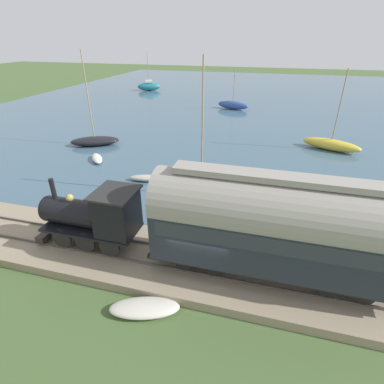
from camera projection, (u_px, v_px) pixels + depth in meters
The scene contains 14 objects.
ground_plane at pixel (201, 276), 13.74m from camera, with size 200.00×200.00×0.00m, color #476033.
harbor_water at pixel (261, 100), 50.28m from camera, with size 80.00×80.00×0.01m.
rail_embankment at pixel (203, 268), 13.88m from camera, with size 4.48×56.00×0.57m.
steam_locomotive at pixel (95, 214), 14.16m from camera, with size 2.02×5.22×3.30m.
passenger_coach at pixel (276, 225), 11.85m from camera, with size 2.59×10.32×4.73m.
sailboat_black at pixel (95, 141), 29.67m from camera, with size 3.60×4.97×8.69m.
sailboat_teal at pixel (149, 86), 58.45m from camera, with size 3.28×4.68×6.99m.
sailboat_blue at pixel (233, 105), 43.98m from camera, with size 2.35×4.89×5.75m.
sailboat_brown at pixel (201, 189), 20.23m from camera, with size 2.18×3.63×8.85m.
sailboat_yellow at pixel (331, 144), 28.40m from camera, with size 3.15×5.45×7.28m.
rowboat_mid_harbor at pixel (97, 158), 26.10m from camera, with size 2.42×2.17×0.44m.
rowboat_off_pier at pixel (216, 222), 17.28m from camera, with size 1.88×2.25×0.40m.
rowboat_far_out at pixel (149, 178), 22.49m from camera, with size 1.36×3.05×0.45m.
beached_dinghy at pixel (144, 308), 11.84m from camera, with size 1.88×3.00×0.44m.
Camera 1 is at (-10.10, -2.32, 9.81)m, focal length 28.00 mm.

